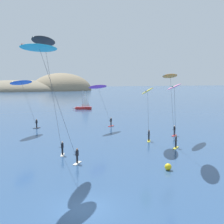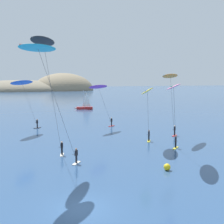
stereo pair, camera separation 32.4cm
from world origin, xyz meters
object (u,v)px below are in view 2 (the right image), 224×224
object	(u,v)px
kitesurfer_orange	(171,81)
kitesurfer_cyan	(42,59)
kitesurfer_blue	(23,86)
kitesurfer_pink	(174,91)
kitesurfer_black	(45,53)
kitesurfer_purple	(100,91)
sailboat_near	(84,107)
kitesurfer_yellow	(148,94)
marker_buoy	(167,167)

from	to	relation	value
kitesurfer_orange	kitesurfer_cyan	distance (m)	23.39
kitesurfer_blue	kitesurfer_pink	distance (m)	27.81
kitesurfer_black	kitesurfer_purple	size ratio (longest dim) A/B	1.64
kitesurfer_purple	sailboat_near	bearing A→B (deg)	84.38
kitesurfer_orange	kitesurfer_cyan	world-z (taller)	kitesurfer_cyan
kitesurfer_orange	kitesurfer_yellow	xyz separation A→B (m)	(-5.32, -3.49, -1.71)
kitesurfer_orange	marker_buoy	distance (m)	17.78
kitesurfer_orange	kitesurfer_purple	size ratio (longest dim) A/B	1.22
kitesurfer_pink	kitesurfer_black	bearing A→B (deg)	173.11
kitesurfer_purple	kitesurfer_pink	bearing A→B (deg)	-81.38
sailboat_near	marker_buoy	xyz separation A→B (m)	(-2.47, -58.37, -0.29)
kitesurfer_blue	kitesurfer_yellow	size ratio (longest dim) A/B	1.12
kitesurfer_orange	kitesurfer_cyan	size ratio (longest dim) A/B	0.82
kitesurfer_black	marker_buoy	distance (m)	16.91
sailboat_near	kitesurfer_yellow	size ratio (longest dim) A/B	0.74
kitesurfer_cyan	kitesurfer_yellow	world-z (taller)	kitesurfer_cyan
kitesurfer_orange	kitesurfer_black	size ratio (longest dim) A/B	0.75
kitesurfer_blue	kitesurfer_purple	distance (m)	13.30
sailboat_near	marker_buoy	bearing A→B (deg)	-92.42
sailboat_near	kitesurfer_yellow	xyz separation A→B (m)	(-0.25, -48.15, 6.45)
kitesurfer_blue	kitesurfer_yellow	distance (m)	22.53
sailboat_near	kitesurfer_pink	size ratio (longest dim) A/B	0.68
kitesurfer_cyan	kitesurfer_yellow	size ratio (longest dim) A/B	1.50
marker_buoy	kitesurfer_pink	bearing A→B (deg)	54.57
kitesurfer_cyan	marker_buoy	world-z (taller)	kitesurfer_cyan
kitesurfer_black	kitesurfer_pink	world-z (taller)	kitesurfer_black
kitesurfer_purple	kitesurfer_pink	size ratio (longest dim) A/B	0.93
kitesurfer_black	kitesurfer_yellow	size ratio (longest dim) A/B	1.65
kitesurfer_purple	marker_buoy	size ratio (longest dim) A/B	11.65
kitesurfer_pink	kitesurfer_yellow	xyz separation A→B (m)	(-0.16, 6.88, -0.74)
kitesurfer_cyan	kitesurfer_black	xyz separation A→B (m)	(0.53, 4.11, 0.90)
kitesurfer_blue	kitesurfer_black	size ratio (longest dim) A/B	0.68
kitesurfer_purple	marker_buoy	bearing A→B (deg)	-88.03
kitesurfer_cyan	kitesurfer_blue	xyz separation A→B (m)	(-2.15, 24.87, -2.92)
sailboat_near	kitesurfer_blue	distance (m)	37.29
sailboat_near	kitesurfer_blue	world-z (taller)	kitesurfer_blue
kitesurfer_black	kitesurfer_yellow	bearing A→B (deg)	20.97
kitesurfer_black	kitesurfer_yellow	xyz separation A→B (m)	(13.60, 5.21, -4.72)
sailboat_near	kitesurfer_yellow	distance (m)	48.58
kitesurfer_orange	kitesurfer_yellow	size ratio (longest dim) A/B	1.24
sailboat_near	kitesurfer_blue	xyz separation A→B (m)	(-16.54, -32.61, 7.35)
sailboat_near	marker_buoy	world-z (taller)	sailboat_near
kitesurfer_purple	kitesurfer_yellow	world-z (taller)	kitesurfer_purple
kitesurfer_purple	kitesurfer_blue	bearing A→B (deg)	175.13
sailboat_near	kitesurfer_black	bearing A→B (deg)	-104.56
kitesurfer_cyan	kitesurfer_blue	world-z (taller)	kitesurfer_cyan
kitesurfer_blue	kitesurfer_cyan	bearing A→B (deg)	-85.05
kitesurfer_blue	kitesurfer_black	xyz separation A→B (m)	(2.68, -20.76, 3.82)
kitesurfer_blue	kitesurfer_yellow	bearing A→B (deg)	-43.65
kitesurfer_cyan	kitesurfer_purple	size ratio (longest dim) A/B	1.49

